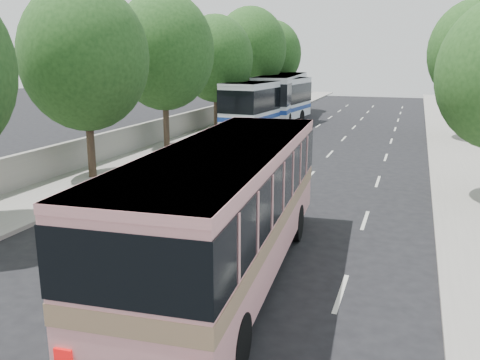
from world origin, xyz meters
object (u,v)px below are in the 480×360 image
at_px(pink_taxi, 256,184).
at_px(tour_coach_rear, 282,93).
at_px(pink_bus, 228,198).
at_px(white_pickup, 243,135).
at_px(tour_coach_front, 270,100).

relative_size(pink_taxi, tour_coach_rear, 0.31).
height_order(pink_bus, tour_coach_rear, tour_coach_rear).
distance_m(white_pickup, tour_coach_front, 9.00).
distance_m(pink_taxi, tour_coach_rear, 25.82).
xyz_separation_m(pink_taxi, tour_coach_rear, (-5.48, 25.17, 1.69)).
bearing_deg(pink_bus, white_pickup, 103.51).
relative_size(pink_bus, tour_coach_rear, 0.83).
height_order(pink_taxi, white_pickup, white_pickup).
bearing_deg(tour_coach_rear, pink_bus, -83.51).
xyz_separation_m(pink_bus, white_pickup, (-5.80, 18.33, -1.40)).
xyz_separation_m(pink_taxi, white_pickup, (-4.36, 11.24, 0.09)).
bearing_deg(pink_bus, tour_coach_rear, 98.07).
height_order(white_pickup, tour_coach_rear, tour_coach_rear).
height_order(pink_bus, pink_taxi, pink_bus).
relative_size(pink_taxi, tour_coach_front, 0.33).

